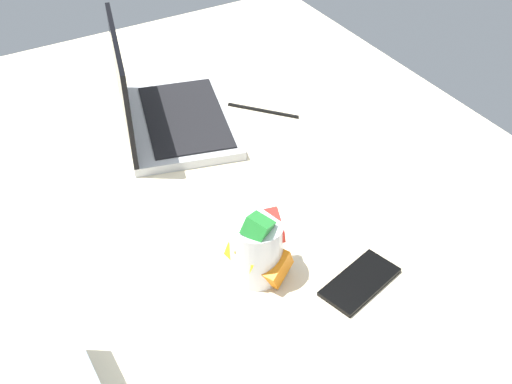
# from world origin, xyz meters

# --- Properties ---
(bed_mattress) EXTENTS (1.80, 1.40, 0.18)m
(bed_mattress) POSITION_xyz_m (0.00, 0.00, 0.09)
(bed_mattress) COLOR beige
(bed_mattress) RESTS_ON ground
(laptop) EXTENTS (0.38, 0.31, 0.23)m
(laptop) POSITION_xyz_m (0.38, -0.06, 0.22)
(laptop) COLOR #B7BABC
(laptop) RESTS_ON bed_mattress
(snack_cup) EXTENTS (0.11, 0.10, 0.14)m
(snack_cup) POSITION_xyz_m (-0.10, -0.01, 0.24)
(snack_cup) COLOR silver
(snack_cup) RESTS_ON bed_mattress
(cell_phone) EXTENTS (0.10, 0.15, 0.01)m
(cell_phone) POSITION_xyz_m (-0.21, -0.15, 0.18)
(cell_phone) COLOR black
(cell_phone) RESTS_ON bed_mattress
(charger_cable) EXTENTS (0.13, 0.12, 0.01)m
(charger_cable) POSITION_xyz_m (0.32, -0.28, 0.18)
(charger_cable) COLOR black
(charger_cable) RESTS_ON bed_mattress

